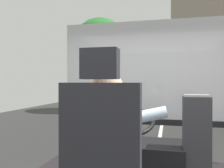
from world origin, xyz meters
name	(u,v)px	position (x,y,z in m)	size (l,w,h in m)	color
ground	(162,122)	(0.00, 8.80, -0.02)	(18.00, 44.00, 0.06)	#2D2D2D
bus_driver	(109,139)	(-0.11, -0.23, 1.35)	(0.78, 0.54, 0.74)	#332D28
steering_console	(133,158)	(-0.11, 0.85, 0.89)	(1.10, 0.96, 0.81)	black
fare_box	(196,142)	(0.55, 0.72, 1.14)	(0.26, 0.21, 0.95)	#333338
windshield_panel	(149,84)	(0.00, 1.62, 1.71)	(2.50, 0.08, 1.48)	silver
street_tree	(100,47)	(-3.64, 11.50, 3.81)	(3.28, 3.28, 5.47)	#4C3828
parked_car_blue	(216,93)	(4.71, 22.68, 0.71)	(1.94, 4.44, 1.38)	navy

